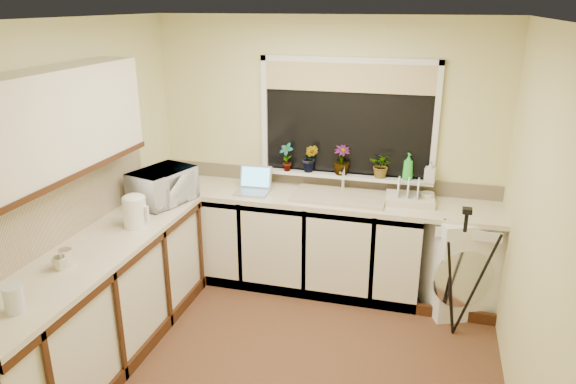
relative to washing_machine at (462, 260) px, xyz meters
The scene contains 34 objects.
floor 1.81m from the washing_machine, 137.47° to the right, with size 3.20×3.20×0.00m, color brown.
ceiling 2.68m from the washing_machine, 137.47° to the right, with size 3.20×3.20×0.00m, color white.
wall_back 1.55m from the washing_machine, 166.56° to the left, with size 3.20×3.20×0.00m, color beige.
wall_front 3.09m from the washing_machine, 115.75° to the right, with size 3.20×3.20×0.00m, color beige.
wall_left 3.23m from the washing_machine, 157.67° to the right, with size 3.00×3.00×0.00m, color beige.
wall_right 1.46m from the washing_machine, 75.73° to the right, with size 3.00×3.00×0.00m, color beige.
base_cabinet_back 1.62m from the washing_machine, behind, with size 2.55×0.60×0.86m, color silver.
base_cabinet_left 2.99m from the washing_machine, 150.16° to the right, with size 0.54×2.40×0.86m, color silver.
worktop_back 1.37m from the washing_machine, behind, with size 3.20×0.60×0.04m, color beige.
worktop_left 3.03m from the washing_machine, 150.16° to the right, with size 0.60×2.40×0.04m, color beige.
upper_cabinet 3.47m from the washing_machine, 149.07° to the right, with size 0.28×1.90×0.70m, color silver.
splashback_left 3.32m from the washing_machine, 152.69° to the right, with size 0.02×2.40×0.45m, color beige.
splashback_back 1.43m from the washing_machine, 167.07° to the left, with size 3.20×0.02×0.14m, color beige.
window_glass 1.59m from the washing_machine, 164.96° to the left, with size 1.50×0.02×1.00m, color black.
window_blind 1.87m from the washing_machine, 166.18° to the left, with size 1.50×0.02×0.25m, color tan.
windowsill 1.27m from the washing_machine, 167.67° to the left, with size 1.60×0.14×0.03m, color white.
sink 1.20m from the washing_machine, behind, with size 0.82×0.46×0.03m, color tan.
faucet 1.26m from the washing_machine, behind, with size 0.03×0.03×0.24m, color silver.
washing_machine is the anchor object (origin of this frame).
laptop 1.96m from the washing_machine, behind, with size 0.31×0.30×0.22m.
kettle 2.78m from the washing_machine, 157.41° to the right, with size 0.18×0.18×0.24m, color white.
dish_rack 0.69m from the washing_machine, behind, with size 0.41×0.31×0.06m, color beige.
tripod 0.50m from the washing_machine, 95.27° to the right, with size 0.53×0.53×1.09m, color black, non-canonical shape.
glass_jug 3.47m from the washing_machine, 137.60° to the right, with size 0.11×0.11×0.16m, color silver.
steel_jar 3.19m from the washing_machine, 146.02° to the right, with size 0.09×0.09×0.12m, color silver.
microwave 2.67m from the washing_machine, 168.88° to the right, with size 0.53×0.36×0.30m, color white.
plant_a 1.81m from the washing_machine, behind, with size 0.14×0.09×0.26m, color #999999.
plant_b 1.62m from the washing_machine, behind, with size 0.15×0.12×0.27m, color #999999.
plant_c 1.37m from the washing_machine, 168.15° to the left, with size 0.15×0.15×0.27m, color #999999.
plant_d 1.08m from the washing_machine, 162.92° to the left, with size 0.20×0.18×0.23m, color #999999.
soap_bottle_green 0.94m from the washing_machine, 156.18° to the left, with size 0.09×0.09×0.24m, color green.
soap_bottle_clear 0.82m from the washing_machine, 148.54° to the left, with size 0.09×0.09×0.20m, color #999999.
cup_back 0.62m from the washing_machine, 167.25° to the left, with size 0.12×0.12×0.10m, color beige.
cup_left 3.23m from the washing_machine, 145.33° to the right, with size 0.09×0.09×0.09m, color beige.
Camera 1 is at (0.94, -3.25, 2.55)m, focal length 33.45 mm.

